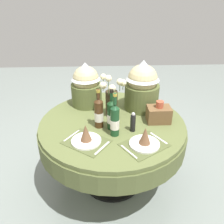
{
  "coord_description": "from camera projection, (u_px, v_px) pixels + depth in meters",
  "views": [
    {
      "loc": [
        -0.09,
        -1.84,
        1.83
      ],
      "look_at": [
        0.0,
        0.03,
        0.81
      ],
      "focal_mm": 37.16,
      "sensor_mm": 36.0,
      "label": 1
    }
  ],
  "objects": [
    {
      "name": "dining_table",
      "position": [
        112.0,
        133.0,
        2.2
      ],
      "size": [
        1.36,
        1.36,
        0.73
      ],
      "color": "#5B6638",
      "rests_on": "ground"
    },
    {
      "name": "wine_bottle_centre",
      "position": [
        99.0,
        113.0,
        2.0
      ],
      "size": [
        0.08,
        0.08,
        0.35
      ],
      "color": "#422814",
      "rests_on": "dining_table"
    },
    {
      "name": "woven_basket_side_right",
      "position": [
        159.0,
        114.0,
        2.11
      ],
      "size": [
        0.21,
        0.15,
        0.2
      ],
      "color": "brown",
      "rests_on": "dining_table"
    },
    {
      "name": "place_setting_left",
      "position": [
        86.0,
        137.0,
        1.84
      ],
      "size": [
        0.43,
        0.41,
        0.16
      ],
      "color": "#4E562F",
      "rests_on": "dining_table"
    },
    {
      "name": "pepper_mill",
      "position": [
        133.0,
        122.0,
        1.96
      ],
      "size": [
        0.05,
        0.05,
        0.18
      ],
      "color": "black",
      "rests_on": "dining_table"
    },
    {
      "name": "ground",
      "position": [
        112.0,
        179.0,
        2.49
      ],
      "size": [
        8.0,
        8.0,
        0.0
      ],
      "primitive_type": "plane",
      "color": "gray"
    },
    {
      "name": "gift_tub_back_left",
      "position": [
        86.0,
        83.0,
        2.34
      ],
      "size": [
        0.31,
        0.31,
        0.45
      ],
      "color": "#566033",
      "rests_on": "dining_table"
    },
    {
      "name": "wine_bottle_right",
      "position": [
        115.0,
        120.0,
        1.88
      ],
      "size": [
        0.07,
        0.07,
        0.38
      ],
      "color": "#194223",
      "rests_on": "dining_table"
    },
    {
      "name": "wine_bottle_left",
      "position": [
        112.0,
        114.0,
        1.97
      ],
      "size": [
        0.08,
        0.08,
        0.37
      ],
      "color": "#143819",
      "rests_on": "dining_table"
    },
    {
      "name": "flower_vase",
      "position": [
        112.0,
        97.0,
        2.15
      ],
      "size": [
        0.25,
        0.23,
        0.43
      ],
      "color": "#332819",
      "rests_on": "dining_table"
    },
    {
      "name": "place_setting_right",
      "position": [
        145.0,
        140.0,
        1.8
      ],
      "size": [
        0.43,
        0.4,
        0.16
      ],
      "color": "#4E562F",
      "rests_on": "dining_table"
    },
    {
      "name": "gift_tub_back_right",
      "position": [
        142.0,
        84.0,
        2.26
      ],
      "size": [
        0.34,
        0.34,
        0.5
      ],
      "color": "#566033",
      "rests_on": "dining_table"
    }
  ]
}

